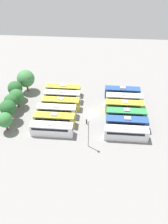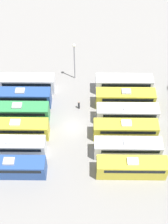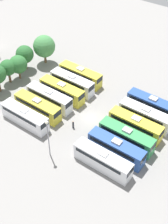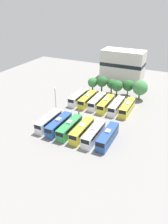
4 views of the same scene
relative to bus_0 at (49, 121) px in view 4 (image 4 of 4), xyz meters
The scene contains 22 objects.
ground_plane 12.47m from the bus_0, 44.85° to the left, with size 117.17×117.17×0.00m, color gray.
bus_0 is the anchor object (origin of this frame).
bus_1 3.57m from the bus_0, ahead, with size 2.48×10.37×3.57m.
bus_2 6.94m from the bus_0, ahead, with size 2.48×10.37×3.57m.
bus_3 10.51m from the bus_0, ahead, with size 2.48×10.37×3.57m.
bus_4 13.94m from the bus_0, ahead, with size 2.48×10.37×3.57m.
bus_5 17.57m from the bus_0, ahead, with size 2.48×10.37×3.57m.
bus_6 17.91m from the bus_0, 90.13° to the left, with size 2.48×10.37×3.57m.
bus_7 18.27m from the bus_0, 78.80° to the left, with size 2.48×10.37×3.57m.
bus_8 19.31m from the bus_0, 68.46° to the left, with size 2.48×10.37×3.57m.
bus_9 20.31m from the bus_0, 59.01° to the left, with size 2.48×10.37×3.57m.
bus_10 22.41m from the bus_0, 51.30° to the left, with size 2.48×10.37×3.57m.
bus_11 24.88m from the bus_0, 45.62° to the left, with size 2.48×10.37×3.57m.
worker_person 10.74m from the bus_0, 65.30° to the left, with size 0.36×0.36×1.70m.
light_pole 10.08m from the bus_0, 110.52° to the left, with size 0.60×0.60×8.14m.
tree_0 29.42m from the bus_0, 89.34° to the left, with size 3.76×3.76×5.40m.
tree_1 30.08m from the bus_0, 82.33° to the left, with size 4.11×4.11×6.47m.
tree_2 31.38m from the bus_0, 75.81° to the left, with size 3.62×3.62×5.67m.
tree_3 31.36m from the bus_0, 71.24° to the left, with size 4.14×4.14×5.80m.
tree_4 34.16m from the bus_0, 66.23° to the left, with size 4.17×4.17×6.06m.
tree_5 34.80m from the bus_0, 57.79° to the left, with size 5.29×5.29×7.18m.
depot_building 48.46m from the bus_0, 82.43° to the left, with size 18.00×9.01×12.79m.
Camera 4 is at (23.38, -52.04, 32.63)m, focal length 35.00 mm.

